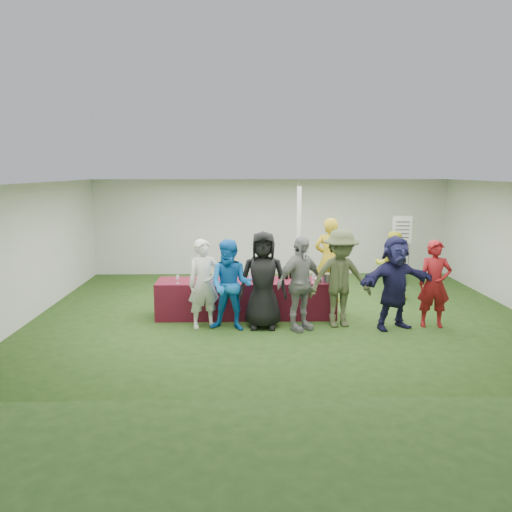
{
  "coord_description": "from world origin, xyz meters",
  "views": [
    {
      "loc": [
        -0.75,
        -10.09,
        2.95
      ],
      "look_at": [
        -0.52,
        -0.24,
        1.25
      ],
      "focal_mm": 35.0,
      "sensor_mm": 36.0,
      "label": 1
    }
  ],
  "objects_px": {
    "customer_1": "(231,285)",
    "customer_3": "(300,284)",
    "customer_6": "(435,284)",
    "customer_0": "(204,284)",
    "serving_table": "(246,298)",
    "customer_2": "(263,280)",
    "dump_bucket": "(327,278)",
    "staff_pourer": "(330,260)",
    "staff_back": "(392,265)",
    "customer_5": "(395,283)",
    "customer_4": "(340,278)",
    "wine_list_sign": "(402,235)"
  },
  "relations": [
    {
      "from": "customer_2",
      "to": "customer_3",
      "type": "relative_size",
      "value": 1.04
    },
    {
      "from": "customer_2",
      "to": "customer_6",
      "type": "xyz_separation_m",
      "value": [
        3.24,
        -0.01,
        -0.09
      ]
    },
    {
      "from": "customer_4",
      "to": "customer_1",
      "type": "bearing_deg",
      "value": 176.85
    },
    {
      "from": "customer_1",
      "to": "customer_4",
      "type": "relative_size",
      "value": 0.91
    },
    {
      "from": "serving_table",
      "to": "customer_3",
      "type": "relative_size",
      "value": 2.04
    },
    {
      "from": "serving_table",
      "to": "dump_bucket",
      "type": "relative_size",
      "value": 15.28
    },
    {
      "from": "staff_back",
      "to": "customer_4",
      "type": "bearing_deg",
      "value": 72.58
    },
    {
      "from": "dump_bucket",
      "to": "customer_3",
      "type": "distance_m",
      "value": 0.92
    },
    {
      "from": "wine_list_sign",
      "to": "customer_6",
      "type": "xyz_separation_m",
      "value": [
        -0.44,
        -3.46,
        -0.48
      ]
    },
    {
      "from": "staff_pourer",
      "to": "customer_4",
      "type": "height_order",
      "value": "staff_pourer"
    },
    {
      "from": "wine_list_sign",
      "to": "customer_5",
      "type": "bearing_deg",
      "value": -109.12
    },
    {
      "from": "customer_4",
      "to": "customer_3",
      "type": "bearing_deg",
      "value": -174.05
    },
    {
      "from": "dump_bucket",
      "to": "customer_1",
      "type": "distance_m",
      "value": 2.01
    },
    {
      "from": "wine_list_sign",
      "to": "customer_0",
      "type": "distance_m",
      "value": 5.89
    },
    {
      "from": "customer_3",
      "to": "customer_2",
      "type": "bearing_deg",
      "value": 133.73
    },
    {
      "from": "dump_bucket",
      "to": "wine_list_sign",
      "type": "xyz_separation_m",
      "value": [
        2.39,
        2.92,
        0.48
      ]
    },
    {
      "from": "customer_1",
      "to": "customer_0",
      "type": "bearing_deg",
      "value": 174.08
    },
    {
      "from": "customer_0",
      "to": "customer_4",
      "type": "height_order",
      "value": "customer_4"
    },
    {
      "from": "wine_list_sign",
      "to": "staff_pourer",
      "type": "relative_size",
      "value": 0.94
    },
    {
      "from": "customer_3",
      "to": "dump_bucket",
      "type": "bearing_deg",
      "value": 12.91
    },
    {
      "from": "customer_6",
      "to": "staff_back",
      "type": "bearing_deg",
      "value": 103.04
    },
    {
      "from": "customer_1",
      "to": "customer_4",
      "type": "distance_m",
      "value": 2.07
    },
    {
      "from": "customer_2",
      "to": "customer_5",
      "type": "bearing_deg",
      "value": -0.03
    },
    {
      "from": "customer_1",
      "to": "customer_2",
      "type": "relative_size",
      "value": 0.93
    },
    {
      "from": "serving_table",
      "to": "staff_pourer",
      "type": "relative_size",
      "value": 1.89
    },
    {
      "from": "customer_0",
      "to": "serving_table",
      "type": "bearing_deg",
      "value": 19.45
    },
    {
      "from": "customer_3",
      "to": "customer_4",
      "type": "relative_size",
      "value": 0.95
    },
    {
      "from": "customer_0",
      "to": "customer_5",
      "type": "relative_size",
      "value": 0.95
    },
    {
      "from": "staff_pourer",
      "to": "staff_back",
      "type": "relative_size",
      "value": 1.21
    },
    {
      "from": "serving_table",
      "to": "wine_list_sign",
      "type": "relative_size",
      "value": 2.0
    },
    {
      "from": "customer_6",
      "to": "customer_1",
      "type": "bearing_deg",
      "value": -170.61
    },
    {
      "from": "customer_0",
      "to": "customer_2",
      "type": "distance_m",
      "value": 1.12
    },
    {
      "from": "customer_1",
      "to": "customer_3",
      "type": "height_order",
      "value": "customer_3"
    },
    {
      "from": "wine_list_sign",
      "to": "customer_1",
      "type": "relative_size",
      "value": 1.06
    },
    {
      "from": "dump_bucket",
      "to": "staff_back",
      "type": "distance_m",
      "value": 2.35
    },
    {
      "from": "staff_back",
      "to": "customer_3",
      "type": "bearing_deg",
      "value": 63.69
    },
    {
      "from": "wine_list_sign",
      "to": "customer_4",
      "type": "xyz_separation_m",
      "value": [
        -2.22,
        -3.4,
        -0.38
      ]
    },
    {
      "from": "wine_list_sign",
      "to": "customer_0",
      "type": "xyz_separation_m",
      "value": [
        -4.8,
        -3.39,
        -0.47
      ]
    },
    {
      "from": "staff_back",
      "to": "staff_pourer",
      "type": "bearing_deg",
      "value": 27.38
    },
    {
      "from": "dump_bucket",
      "to": "customer_6",
      "type": "bearing_deg",
      "value": -15.43
    },
    {
      "from": "serving_table",
      "to": "customer_2",
      "type": "relative_size",
      "value": 1.96
    },
    {
      "from": "staff_pourer",
      "to": "staff_back",
      "type": "bearing_deg",
      "value": -155.57
    },
    {
      "from": "serving_table",
      "to": "customer_6",
      "type": "xyz_separation_m",
      "value": [
        3.56,
        -0.76,
        0.46
      ]
    },
    {
      "from": "dump_bucket",
      "to": "customer_2",
      "type": "distance_m",
      "value": 1.4
    },
    {
      "from": "wine_list_sign",
      "to": "staff_back",
      "type": "xyz_separation_m",
      "value": [
        -0.64,
        -1.35,
        -0.53
      ]
    },
    {
      "from": "customer_1",
      "to": "customer_6",
      "type": "distance_m",
      "value": 3.85
    },
    {
      "from": "customer_1",
      "to": "customer_5",
      "type": "height_order",
      "value": "customer_5"
    },
    {
      "from": "customer_0",
      "to": "customer_2",
      "type": "xyz_separation_m",
      "value": [
        1.11,
        -0.05,
        0.08
      ]
    },
    {
      "from": "staff_pourer",
      "to": "customer_5",
      "type": "height_order",
      "value": "staff_pourer"
    },
    {
      "from": "customer_4",
      "to": "customer_2",
      "type": "bearing_deg",
      "value": 174.08
    }
  ]
}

